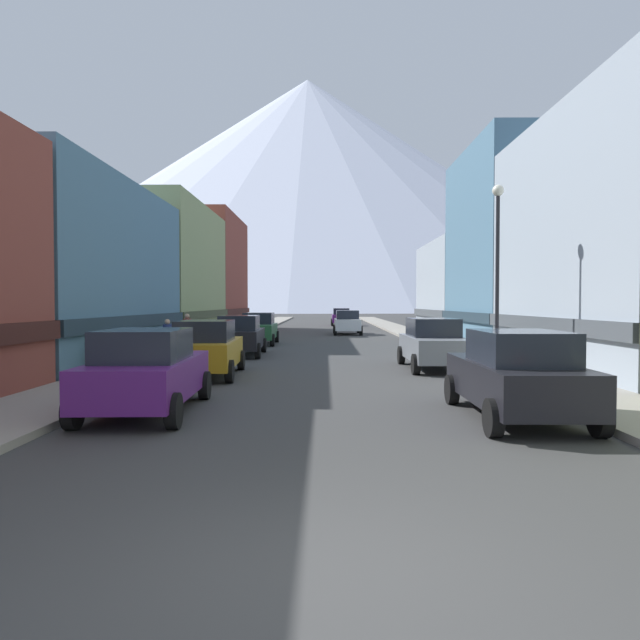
# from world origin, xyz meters

# --- Properties ---
(ground_plane) EXTENTS (400.00, 400.00, 0.00)m
(ground_plane) POSITION_xyz_m (0.00, 0.00, 0.00)
(ground_plane) COLOR #393939
(sidewalk_left) EXTENTS (2.50, 100.00, 0.15)m
(sidewalk_left) POSITION_xyz_m (-6.25, 35.00, 0.07)
(sidewalk_left) COLOR gray
(sidewalk_left) RESTS_ON ground
(sidewalk_right) EXTENTS (2.50, 100.00, 0.15)m
(sidewalk_right) POSITION_xyz_m (6.25, 35.00, 0.07)
(sidewalk_right) COLOR gray
(sidewalk_right) RESTS_ON ground
(storefront_left_1) EXTENTS (10.21, 13.47, 7.09)m
(storefront_left_1) POSITION_xyz_m (-12.46, 17.96, 3.41)
(storefront_left_1) COLOR slate
(storefront_left_1) RESTS_ON ground
(storefront_left_2) EXTENTS (9.41, 13.33, 8.43)m
(storefront_left_2) POSITION_xyz_m (-12.05, 31.64, 4.06)
(storefront_left_2) COLOR #8C9966
(storefront_left_2) RESTS_ON ground
(storefront_left_3) EXTENTS (6.96, 12.26, 9.70)m
(storefront_left_3) POSITION_xyz_m (-10.83, 44.52, 4.68)
(storefront_left_3) COLOR brown
(storefront_left_3) RESTS_ON ground
(storefront_right_2) EXTENTS (8.41, 10.35, 10.59)m
(storefront_right_2) POSITION_xyz_m (11.55, 26.34, 5.12)
(storefront_right_2) COLOR slate
(storefront_right_2) RESTS_ON ground
(storefront_right_3) EXTENTS (8.09, 11.40, 6.71)m
(storefront_right_3) POSITION_xyz_m (11.40, 37.30, 3.23)
(storefront_right_3) COLOR #99A5B2
(storefront_right_3) RESTS_ON ground
(car_left_0) EXTENTS (2.20, 4.46, 1.78)m
(car_left_0) POSITION_xyz_m (-3.80, 7.25, 0.90)
(car_left_0) COLOR #591E72
(car_left_0) RESTS_ON ground
(car_left_1) EXTENTS (2.23, 4.48, 1.78)m
(car_left_1) POSITION_xyz_m (-3.80, 13.36, 0.90)
(car_left_1) COLOR #B28419
(car_left_1) RESTS_ON ground
(car_left_2) EXTENTS (2.18, 4.45, 1.78)m
(car_left_2) POSITION_xyz_m (-3.80, 20.55, 0.90)
(car_left_2) COLOR black
(car_left_2) RESTS_ON ground
(car_left_3) EXTENTS (2.11, 4.42, 1.78)m
(car_left_3) POSITION_xyz_m (-3.80, 27.66, 0.90)
(car_left_3) COLOR #265933
(car_left_3) RESTS_ON ground
(car_right_0) EXTENTS (2.07, 4.40, 1.78)m
(car_right_0) POSITION_xyz_m (3.80, 6.70, 0.90)
(car_right_0) COLOR black
(car_right_0) RESTS_ON ground
(car_right_1) EXTENTS (2.10, 4.42, 1.78)m
(car_right_1) POSITION_xyz_m (3.80, 15.54, 0.90)
(car_right_1) COLOR slate
(car_right_1) RESTS_ON ground
(car_driving_0) EXTENTS (2.06, 4.40, 1.78)m
(car_driving_0) POSITION_xyz_m (1.60, 37.90, 0.90)
(car_driving_0) COLOR silver
(car_driving_0) RESTS_ON ground
(car_driving_1) EXTENTS (2.06, 4.40, 1.78)m
(car_driving_1) POSITION_xyz_m (1.60, 54.54, 0.90)
(car_driving_1) COLOR #591E72
(car_driving_1) RESTS_ON ground
(potted_plant_0) EXTENTS (0.52, 0.52, 0.87)m
(potted_plant_0) POSITION_xyz_m (7.00, 15.43, 0.58)
(potted_plant_0) COLOR #4C4C51
(potted_plant_0) RESTS_ON sidewalk_right
(potted_plant_1) EXTENTS (0.67, 0.67, 1.01)m
(potted_plant_1) POSITION_xyz_m (-7.00, 13.20, 0.73)
(potted_plant_1) COLOR gray
(potted_plant_1) RESTS_ON sidewalk_left
(pedestrian_0) EXTENTS (0.36, 0.36, 1.55)m
(pedestrian_0) POSITION_xyz_m (-6.25, 17.79, 0.86)
(pedestrian_0) COLOR navy
(pedestrian_0) RESTS_ON sidewalk_left
(pedestrian_1) EXTENTS (0.36, 0.36, 1.69)m
(pedestrian_1) POSITION_xyz_m (-6.25, 21.04, 0.93)
(pedestrian_1) COLOR maroon
(pedestrian_1) RESTS_ON sidewalk_left
(streetlamp_right) EXTENTS (0.36, 0.36, 5.86)m
(streetlamp_right) POSITION_xyz_m (5.35, 13.28, 3.99)
(streetlamp_right) COLOR black
(streetlamp_right) RESTS_ON sidewalk_right
(mountain_backdrop) EXTENTS (284.21, 284.21, 103.70)m
(mountain_backdrop) POSITION_xyz_m (-8.10, 260.00, 51.85)
(mountain_backdrop) COLOR silver
(mountain_backdrop) RESTS_ON ground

